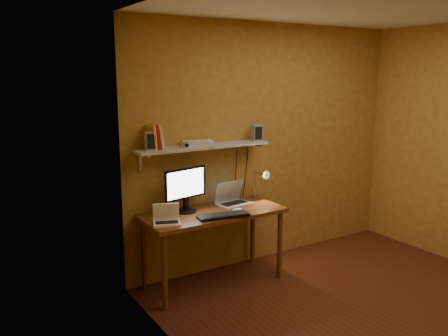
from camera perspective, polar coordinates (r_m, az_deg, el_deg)
room at (r=4.11m, az=18.87°, el=-0.09°), size 3.44×3.24×2.64m
desk at (r=4.65m, az=-1.29°, el=-6.25°), size 1.40×0.60×0.75m
wall_shelf at (r=4.66m, az=-2.53°, el=2.54°), size 1.40×0.25×0.21m
monitor at (r=4.56m, az=-4.63°, el=-2.36°), size 0.47×0.24×0.43m
laptop at (r=4.85m, az=0.94°, el=-3.66°), size 0.36×0.28×0.24m
netbook at (r=4.28m, az=-6.95°, el=-6.00°), size 0.28×0.24×0.18m
keyboard at (r=4.45m, az=-0.10°, el=-5.76°), size 0.51×0.24×0.03m
mouse at (r=4.61m, az=1.64°, el=-5.07°), size 0.11×0.08×0.04m
desk_lamp at (r=5.03m, az=4.47°, el=-1.46°), size 0.09×0.23×0.38m
speaker_left at (r=4.41m, az=-8.90°, el=3.28°), size 0.11×0.11×0.17m
speaker_right at (r=4.98m, az=3.96°, el=4.27°), size 0.11×0.11×0.17m
books at (r=4.45m, az=-8.32°, el=3.70°), size 0.13×0.16×0.23m
shelf_camera at (r=4.49m, az=-4.62°, el=2.76°), size 0.10×0.05×0.06m
router at (r=4.61m, az=-3.12°, el=2.95°), size 0.34×0.28×0.05m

